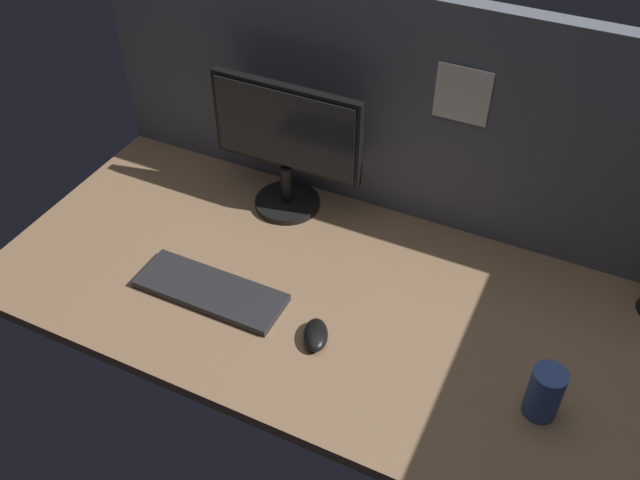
% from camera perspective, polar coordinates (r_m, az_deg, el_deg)
% --- Properties ---
extents(ground_plane, '(1.80, 0.80, 0.03)m').
position_cam_1_polar(ground_plane, '(1.69, 2.98, -5.16)').
color(ground_plane, '#8C6B4C').
extents(cubicle_wall_back, '(1.80, 0.06, 0.61)m').
position_cam_1_polar(cubicle_wall_back, '(1.77, 8.27, 10.13)').
color(cubicle_wall_back, '#565B66').
rests_on(cubicle_wall_back, ground_plane).
extents(monitor, '(0.42, 0.18, 0.37)m').
position_cam_1_polar(monitor, '(1.82, -2.79, 8.00)').
color(monitor, black).
rests_on(monitor, ground_plane).
extents(keyboard, '(0.37, 0.13, 0.02)m').
position_cam_1_polar(keyboard, '(1.70, -8.97, -4.14)').
color(keyboard, '#262628').
rests_on(keyboard, ground_plane).
extents(mouse, '(0.09, 0.11, 0.03)m').
position_cam_1_polar(mouse, '(1.58, -0.36, -7.78)').
color(mouse, black).
rests_on(mouse, ground_plane).
extents(mug_ceramic_blue, '(0.07, 0.07, 0.12)m').
position_cam_1_polar(mug_ceramic_blue, '(1.50, 17.93, -11.82)').
color(mug_ceramic_blue, '#38569E').
rests_on(mug_ceramic_blue, ground_plane).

